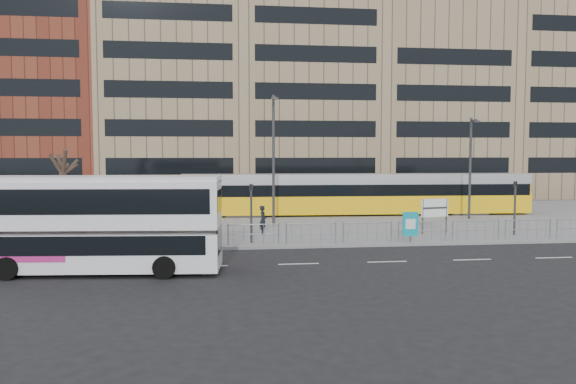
{
  "coord_description": "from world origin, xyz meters",
  "views": [
    {
      "loc": [
        -5.43,
        -28.07,
        4.87
      ],
      "look_at": [
        -1.23,
        6.0,
        2.47
      ],
      "focal_mm": 35.0,
      "sensor_mm": 36.0,
      "label": 1
    }
  ],
  "objects": [
    {
      "name": "plaza",
      "position": [
        0.0,
        12.0,
        0.07
      ],
      "size": [
        64.0,
        24.0,
        0.15
      ],
      "primitive_type": "cube",
      "color": "slate",
      "rests_on": "ground"
    },
    {
      "name": "double_decker_bus",
      "position": [
        -10.32,
        -4.85,
        2.13
      ],
      "size": [
        10.0,
        3.16,
        3.93
      ],
      "rotation": [
        0.0,
        0.0,
        -0.09
      ],
      "color": "white",
      "rests_on": "ground"
    },
    {
      "name": "pedestrian_barrier",
      "position": [
        2.0,
        0.5,
        0.98
      ],
      "size": [
        32.07,
        0.07,
        1.1
      ],
      "color": "#94979C",
      "rests_on": "plaza"
    },
    {
      "name": "kerb",
      "position": [
        0.0,
        0.05,
        0.07
      ],
      "size": [
        64.0,
        0.25,
        0.17
      ],
      "primitive_type": "cube",
      "color": "gray",
      "rests_on": "ground"
    },
    {
      "name": "station_sign",
      "position": [
        7.07,
        3.25,
        1.56
      ],
      "size": [
        1.75,
        0.41,
        2.04
      ],
      "rotation": [
        0.0,
        0.0,
        0.19
      ],
      "color": "#2D2D30",
      "rests_on": "plaza"
    },
    {
      "name": "tram",
      "position": [
        4.99,
        13.52,
        1.72
      ],
      "size": [
        26.56,
        3.48,
        3.12
      ],
      "rotation": [
        0.0,
        0.0,
        -0.04
      ],
      "color": "yellow",
      "rests_on": "plaza"
    },
    {
      "name": "ground",
      "position": [
        0.0,
        0.0,
        0.0
      ],
      "size": [
        120.0,
        120.0,
        0.0
      ],
      "primitive_type": "plane",
      "color": "black",
      "rests_on": "ground"
    },
    {
      "name": "road_markings",
      "position": [
        1.0,
        -4.0,
        0.01
      ],
      "size": [
        62.0,
        0.12,
        0.01
      ],
      "primitive_type": "cube",
      "color": "white",
      "rests_on": "ground"
    },
    {
      "name": "lamp_post_west",
      "position": [
        -1.92,
        8.07,
        4.74
      ],
      "size": [
        0.45,
        1.04,
        8.43
      ],
      "color": "#2D2D30",
      "rests_on": "plaza"
    },
    {
      "name": "pedestrian",
      "position": [
        -2.92,
        4.16,
        0.98
      ],
      "size": [
        0.49,
        0.66,
        1.67
      ],
      "primitive_type": "imported",
      "rotation": [
        0.0,
        0.0,
        1.42
      ],
      "color": "black",
      "rests_on": "plaza"
    },
    {
      "name": "bare_tree",
      "position": [
        -14.98,
        7.84,
        5.17
      ],
      "size": [
        4.94,
        4.94,
        7.27
      ],
      "color": "#2D2219",
      "rests_on": "plaza"
    },
    {
      "name": "traffic_light_west",
      "position": [
        -3.77,
        1.13,
        2.12
      ],
      "size": [
        0.23,
        0.25,
        3.1
      ],
      "rotation": [
        0.0,
        0.0,
        -0.4
      ],
      "color": "#2D2D30",
      "rests_on": "plaza"
    },
    {
      "name": "lamp_post_east",
      "position": [
        12.35,
        9.94,
        4.11
      ],
      "size": [
        0.45,
        1.04,
        7.19
      ],
      "color": "#2D2D30",
      "rests_on": "plaza"
    },
    {
      "name": "ad_panel",
      "position": [
        4.61,
        0.4,
        1.09
      ],
      "size": [
        0.85,
        0.07,
        1.6
      ],
      "rotation": [
        0.0,
        0.0,
        -0.0
      ],
      "color": "#2D2D30",
      "rests_on": "plaza"
    },
    {
      "name": "building_row",
      "position": [
        1.55,
        34.27,
        12.91
      ],
      "size": [
        70.4,
        18.4,
        31.2
      ],
      "color": "brown",
      "rests_on": "ground"
    },
    {
      "name": "traffic_light_east",
      "position": [
        11.41,
        2.11,
        2.12
      ],
      "size": [
        0.19,
        0.22,
        3.1
      ],
      "rotation": [
        0.0,
        0.0,
        0.15
      ],
      "color": "#2D2D30",
      "rests_on": "plaza"
    }
  ]
}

